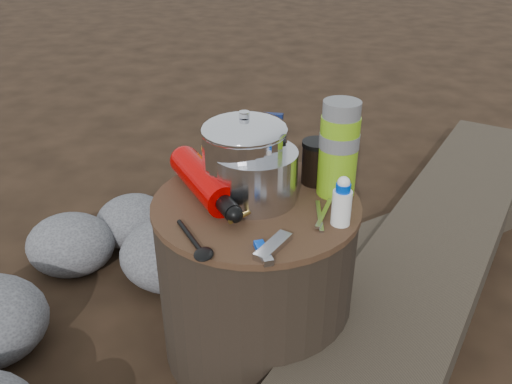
# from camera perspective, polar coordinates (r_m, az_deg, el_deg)

# --- Properties ---
(ground) EXTENTS (60.00, 60.00, 0.00)m
(ground) POSITION_cam_1_polar(r_m,az_deg,el_deg) (1.51, 0.00, -16.14)
(ground) COLOR black
(ground) RESTS_ON ground
(stump) EXTENTS (0.49, 0.49, 0.45)m
(stump) POSITION_cam_1_polar(r_m,az_deg,el_deg) (1.36, 0.00, -9.36)
(stump) COLOR black
(stump) RESTS_ON ground
(rock_ring) EXTENTS (0.49, 1.08, 0.21)m
(rock_ring) POSITION_cam_1_polar(r_m,az_deg,el_deg) (1.56, -18.88, -11.20)
(rock_ring) COLOR #57575C
(rock_ring) RESTS_ON ground
(log_main) EXTENTS (1.11, 1.94, 0.17)m
(log_main) POSITION_cam_1_polar(r_m,az_deg,el_deg) (1.84, 19.34, -5.38)
(log_main) COLOR #372E24
(log_main) RESTS_ON ground
(log_small) EXTENTS (1.05, 0.90, 0.10)m
(log_small) POSITION_cam_1_polar(r_m,az_deg,el_deg) (2.08, 21.18, -2.76)
(log_small) COLOR #372E24
(log_small) RESTS_ON ground
(foil_windscreen) EXTENTS (0.20, 0.20, 0.12)m
(foil_windscreen) POSITION_cam_1_polar(r_m,az_deg,el_deg) (1.22, -0.14, 1.85)
(foil_windscreen) COLOR #B9B9BF
(foil_windscreen) RESTS_ON stump
(camping_pot) EXTENTS (0.20, 0.20, 0.20)m
(camping_pot) POSITION_cam_1_polar(r_m,az_deg,el_deg) (1.22, -1.25, 3.91)
(camping_pot) COLOR silver
(camping_pot) RESTS_ON stump
(fuel_bottle) EXTENTS (0.25, 0.31, 0.08)m
(fuel_bottle) POSITION_cam_1_polar(r_m,az_deg,el_deg) (1.25, -5.82, 1.28)
(fuel_bottle) COLOR #C70100
(fuel_bottle) RESTS_ON stump
(thermos) EXTENTS (0.09, 0.09, 0.23)m
(thermos) POSITION_cam_1_polar(r_m,az_deg,el_deg) (1.24, 9.02, 4.61)
(thermos) COLOR #75B016
(thermos) RESTS_ON stump
(travel_mug) EXTENTS (0.07, 0.07, 0.11)m
(travel_mug) POSITION_cam_1_polar(r_m,az_deg,el_deg) (1.31, 6.63, 3.23)
(travel_mug) COLOR black
(travel_mug) RESTS_ON stump
(stuff_sack) EXTENTS (0.15, 0.12, 0.10)m
(stuff_sack) POSITION_cam_1_polar(r_m,az_deg,el_deg) (1.39, -2.95, 4.83)
(stuff_sack) COLOR gold
(stuff_sack) RESTS_ON stump
(food_pouch) EXTENTS (0.11, 0.03, 0.14)m
(food_pouch) POSITION_cam_1_polar(r_m,az_deg,el_deg) (1.39, 0.55, 5.80)
(food_pouch) COLOR #0A1747
(food_pouch) RESTS_ON stump
(lighter) EXTENTS (0.05, 0.08, 0.01)m
(lighter) POSITION_cam_1_polar(r_m,az_deg,el_deg) (1.05, 0.70, -6.38)
(lighter) COLOR #0039C7
(lighter) RESTS_ON stump
(multitool) EXTENTS (0.07, 0.11, 0.01)m
(multitool) POSITION_cam_1_polar(r_m,az_deg,el_deg) (1.06, 1.88, -5.98)
(multitool) COLOR #B2B2B7
(multitool) RESTS_ON stump
(pot_grabber) EXTENTS (0.04, 0.13, 0.01)m
(pot_grabber) POSITION_cam_1_polar(r_m,az_deg,el_deg) (1.18, 6.97, -2.50)
(pot_grabber) COLOR #B2B2B7
(pot_grabber) RESTS_ON stump
(spork) EXTENTS (0.12, 0.15, 0.01)m
(spork) POSITION_cam_1_polar(r_m,az_deg,el_deg) (1.11, -7.20, -4.83)
(spork) COLOR black
(spork) RESTS_ON stump
(squeeze_bottle) EXTENTS (0.04, 0.04, 0.10)m
(squeeze_bottle) POSITION_cam_1_polar(r_m,az_deg,el_deg) (1.14, 9.37, -1.24)
(squeeze_bottle) COLOR white
(squeeze_bottle) RESTS_ON stump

